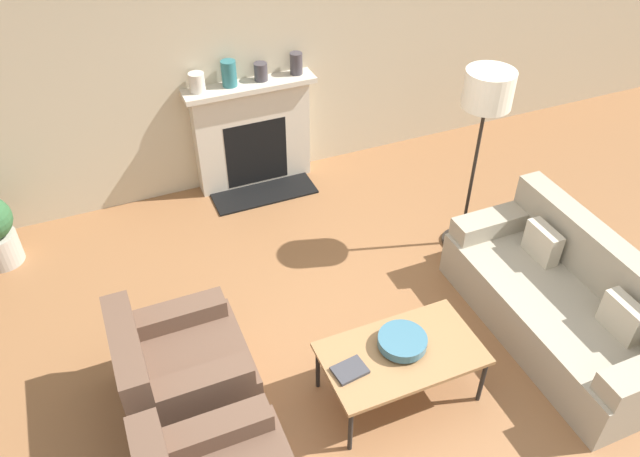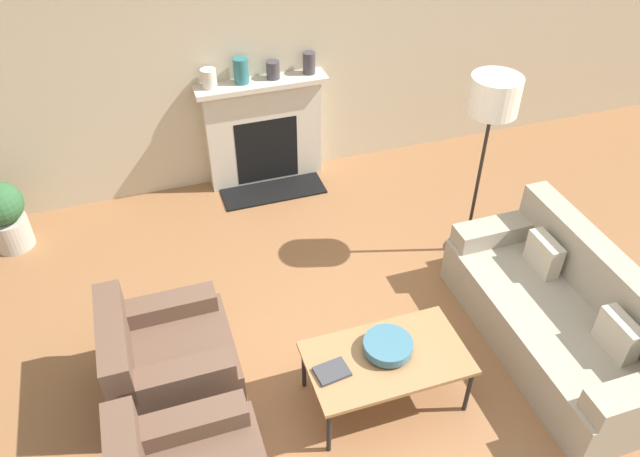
{
  "view_description": "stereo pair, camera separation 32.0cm",
  "coord_description": "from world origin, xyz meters",
  "px_view_note": "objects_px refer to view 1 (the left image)",
  "views": [
    {
      "loc": [
        -1.43,
        -2.51,
        3.75
      ],
      "look_at": [
        0.15,
        1.26,
        0.45
      ],
      "focal_mm": 35.0,
      "sensor_mm": 36.0,
      "label": 1
    },
    {
      "loc": [
        -1.13,
        -2.62,
        3.75
      ],
      "look_at": [
        0.15,
        1.26,
        0.45
      ],
      "focal_mm": 35.0,
      "sensor_mm": 36.0,
      "label": 2
    }
  ],
  "objects_px": {
    "mantel_vase_center_right": "(261,72)",
    "floor_lamp": "(486,104)",
    "mantel_vase_right": "(296,63)",
    "armchair_far": "(181,371)",
    "coffee_table": "(402,355)",
    "bowl": "(402,341)",
    "mantel_vase_center_left": "(229,73)",
    "book": "(350,370)",
    "couch": "(565,303)",
    "mantel_vase_left": "(197,82)",
    "fireplace": "(253,136)"
  },
  "relations": [
    {
      "from": "mantel_vase_center_right",
      "to": "floor_lamp",
      "type": "bearing_deg",
      "value": -52.49
    },
    {
      "from": "floor_lamp",
      "to": "mantel_vase_right",
      "type": "relative_size",
      "value": 8.11
    },
    {
      "from": "floor_lamp",
      "to": "mantel_vase_right",
      "type": "xyz_separation_m",
      "value": [
        -0.95,
        1.71,
        -0.2
      ]
    },
    {
      "from": "armchair_far",
      "to": "mantel_vase_right",
      "type": "distance_m",
      "value": 3.18
    },
    {
      "from": "coffee_table",
      "to": "bowl",
      "type": "distance_m",
      "value": 0.1
    },
    {
      "from": "mantel_vase_center_left",
      "to": "bowl",
      "type": "bearing_deg",
      "value": -84.28
    },
    {
      "from": "mantel_vase_right",
      "to": "armchair_far",
      "type": "bearing_deg",
      "value": -126.58
    },
    {
      "from": "coffee_table",
      "to": "mantel_vase_center_right",
      "type": "distance_m",
      "value": 3.08
    },
    {
      "from": "book",
      "to": "floor_lamp",
      "type": "bearing_deg",
      "value": 28.83
    },
    {
      "from": "mantel_vase_center_right",
      "to": "mantel_vase_right",
      "type": "xyz_separation_m",
      "value": [
        0.36,
        -0.0,
        0.02
      ]
    },
    {
      "from": "floor_lamp",
      "to": "mantel_vase_center_right",
      "type": "xyz_separation_m",
      "value": [
        -1.31,
        1.71,
        -0.22
      ]
    },
    {
      "from": "mantel_vase_center_right",
      "to": "mantel_vase_right",
      "type": "bearing_deg",
      "value": -0.0
    },
    {
      "from": "couch",
      "to": "mantel_vase_left",
      "type": "bearing_deg",
      "value": -145.27
    },
    {
      "from": "mantel_vase_right",
      "to": "couch",
      "type": "bearing_deg",
      "value": -70.16
    },
    {
      "from": "armchair_far",
      "to": "floor_lamp",
      "type": "height_order",
      "value": "floor_lamp"
    },
    {
      "from": "armchair_far",
      "to": "mantel_vase_left",
      "type": "xyz_separation_m",
      "value": [
        0.84,
        2.44,
        0.91
      ]
    },
    {
      "from": "armchair_far",
      "to": "mantel_vase_center_left",
      "type": "xyz_separation_m",
      "value": [
        1.14,
        2.44,
        0.94
      ]
    },
    {
      "from": "mantel_vase_center_right",
      "to": "mantel_vase_right",
      "type": "relative_size",
      "value": 0.81
    },
    {
      "from": "coffee_table",
      "to": "fireplace",
      "type": "bearing_deg",
      "value": 91.8
    },
    {
      "from": "mantel_vase_left",
      "to": "couch",
      "type": "bearing_deg",
      "value": -55.27
    },
    {
      "from": "couch",
      "to": "armchair_far",
      "type": "relative_size",
      "value": 2.27
    },
    {
      "from": "floor_lamp",
      "to": "mantel_vase_left",
      "type": "xyz_separation_m",
      "value": [
        -1.93,
        1.71,
        -0.22
      ]
    },
    {
      "from": "coffee_table",
      "to": "bowl",
      "type": "xyz_separation_m",
      "value": [
        0.02,
        0.04,
        0.09
      ]
    },
    {
      "from": "mantel_vase_left",
      "to": "mantel_vase_center_left",
      "type": "height_order",
      "value": "mantel_vase_center_left"
    },
    {
      "from": "coffee_table",
      "to": "mantel_vase_center_left",
      "type": "distance_m",
      "value": 3.1
    },
    {
      "from": "fireplace",
      "to": "mantel_vase_right",
      "type": "relative_size",
      "value": 6.12
    },
    {
      "from": "book",
      "to": "mantel_vase_right",
      "type": "bearing_deg",
      "value": 67.78
    },
    {
      "from": "fireplace",
      "to": "armchair_far",
      "type": "height_order",
      "value": "fireplace"
    },
    {
      "from": "fireplace",
      "to": "armchair_far",
      "type": "xyz_separation_m",
      "value": [
        -1.32,
        -2.43,
        -0.24
      ]
    },
    {
      "from": "mantel_vase_center_left",
      "to": "mantel_vase_left",
      "type": "bearing_deg",
      "value": 180.0
    },
    {
      "from": "bowl",
      "to": "mantel_vase_left",
      "type": "xyz_separation_m",
      "value": [
        -0.6,
        2.94,
        0.71
      ]
    },
    {
      "from": "book",
      "to": "mantel_vase_center_left",
      "type": "xyz_separation_m",
      "value": [
        0.12,
        2.99,
        0.78
      ]
    },
    {
      "from": "book",
      "to": "floor_lamp",
      "type": "distance_m",
      "value": 2.37
    },
    {
      "from": "mantel_vase_center_right",
      "to": "couch",
      "type": "bearing_deg",
      "value": -64.2
    },
    {
      "from": "fireplace",
      "to": "mantel_vase_center_left",
      "type": "relative_size",
      "value": 5.28
    },
    {
      "from": "floor_lamp",
      "to": "bowl",
      "type": "bearing_deg",
      "value": -137.35
    },
    {
      "from": "fireplace",
      "to": "mantel_vase_center_left",
      "type": "distance_m",
      "value": 0.72
    },
    {
      "from": "fireplace",
      "to": "bowl",
      "type": "relative_size",
      "value": 3.81
    },
    {
      "from": "mantel_vase_center_left",
      "to": "book",
      "type": "bearing_deg",
      "value": -92.36
    },
    {
      "from": "coffee_table",
      "to": "mantel_vase_center_left",
      "type": "bearing_deg",
      "value": 95.22
    },
    {
      "from": "coffee_table",
      "to": "floor_lamp",
      "type": "bearing_deg",
      "value": 43.16
    },
    {
      "from": "armchair_far",
      "to": "mantel_vase_right",
      "type": "height_order",
      "value": "mantel_vase_right"
    },
    {
      "from": "couch",
      "to": "mantel_vase_right",
      "type": "relative_size",
      "value": 9.22
    },
    {
      "from": "bowl",
      "to": "mantel_vase_left",
      "type": "relative_size",
      "value": 1.89
    },
    {
      "from": "armchair_far",
      "to": "couch",
      "type": "bearing_deg",
      "value": -99.79
    },
    {
      "from": "bowl",
      "to": "mantel_vase_center_right",
      "type": "distance_m",
      "value": 3.02
    },
    {
      "from": "coffee_table",
      "to": "floor_lamp",
      "type": "distance_m",
      "value": 2.11
    },
    {
      "from": "bowl",
      "to": "mantel_vase_center_right",
      "type": "xyz_separation_m",
      "value": [
        0.01,
        2.94,
        0.7
      ]
    },
    {
      "from": "bowl",
      "to": "mantel_vase_center_left",
      "type": "xyz_separation_m",
      "value": [
        -0.29,
        2.94,
        0.74
      ]
    },
    {
      "from": "mantel_vase_right",
      "to": "mantel_vase_center_right",
      "type": "bearing_deg",
      "value": 180.0
    }
  ]
}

